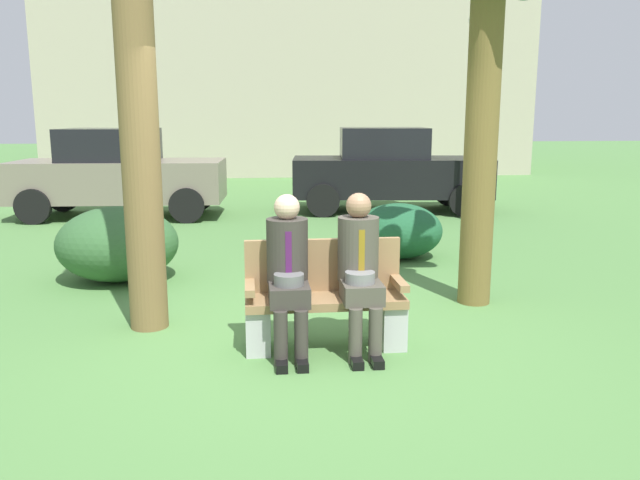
# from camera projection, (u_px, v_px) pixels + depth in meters

# --- Properties ---
(ground_plane) EXTENTS (80.00, 80.00, 0.00)m
(ground_plane) POSITION_uv_depth(u_px,v_px,m) (300.00, 343.00, 5.47)
(ground_plane) COLOR #4F7F40
(park_bench) EXTENTS (1.33, 0.44, 0.90)m
(park_bench) POSITION_uv_depth(u_px,v_px,m) (325.00, 301.00, 5.33)
(park_bench) COLOR #99754C
(park_bench) RESTS_ON ground
(seated_man_left) EXTENTS (0.34, 0.72, 1.31)m
(seated_man_left) POSITION_uv_depth(u_px,v_px,m) (288.00, 267.00, 5.11)
(seated_man_left) COLOR #38332D
(seated_man_left) RESTS_ON ground
(seated_man_right) EXTENTS (0.34, 0.72, 1.31)m
(seated_man_right) POSITION_uv_depth(u_px,v_px,m) (360.00, 265.00, 5.17)
(seated_man_right) COLOR #4C473D
(seated_man_right) RESTS_ON ground
(palm_tree_short) EXTENTS (1.60, 1.59, 4.24)m
(palm_tree_short) POSITION_uv_depth(u_px,v_px,m) (490.00, 1.00, 6.07)
(palm_tree_short) COLOR brown
(palm_tree_short) RESTS_ON ground
(shrub_near_bench) EXTENTS (1.20, 1.10, 0.75)m
(shrub_near_bench) POSITION_uv_depth(u_px,v_px,m) (398.00, 231.00, 8.65)
(shrub_near_bench) COLOR #1E5431
(shrub_near_bench) RESTS_ON ground
(shrub_mid_lawn) EXTENTS (1.41, 1.29, 0.88)m
(shrub_mid_lawn) POSITION_uv_depth(u_px,v_px,m) (118.00, 244.00, 7.46)
(shrub_mid_lawn) COLOR #325D31
(shrub_mid_lawn) RESTS_ON ground
(parked_car_near) EXTENTS (3.99, 1.90, 1.68)m
(parked_car_near) POSITION_uv_depth(u_px,v_px,m) (118.00, 173.00, 12.04)
(parked_car_near) COLOR slate
(parked_car_near) RESTS_ON ground
(parked_car_far) EXTENTS (4.04, 2.05, 1.68)m
(parked_car_far) POSITION_uv_depth(u_px,v_px,m) (389.00, 170.00, 12.78)
(parked_car_far) COLOR black
(parked_car_far) RESTS_ON ground
(street_lamp) EXTENTS (0.24, 0.24, 3.70)m
(street_lamp) POSITION_uv_depth(u_px,v_px,m) (472.00, 96.00, 11.45)
(street_lamp) COLOR black
(street_lamp) RESTS_ON ground
(building_backdrop) EXTENTS (16.17, 8.93, 8.93)m
(building_backdrop) POSITION_uv_depth(u_px,v_px,m) (286.00, 43.00, 23.10)
(building_backdrop) COLOR #B2A991
(building_backdrop) RESTS_ON ground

